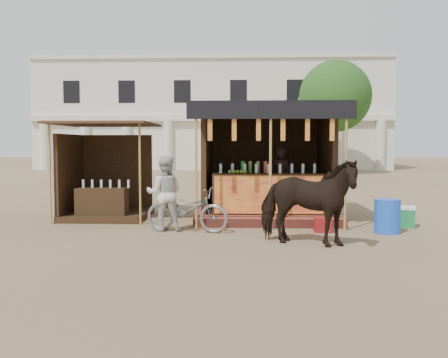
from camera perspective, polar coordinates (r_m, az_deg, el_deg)
ground at (r=9.35m, az=-0.41°, el=-7.43°), size 120.00×120.00×0.00m
main_stall at (r=12.55m, az=4.97°, el=0.19°), size 3.60×3.61×2.78m
secondary_stall at (r=12.94m, az=-13.85°, el=-0.56°), size 2.40×2.40×2.38m
cow at (r=9.20m, az=9.45°, el=-2.62°), size 2.08×1.49×1.60m
motorbike at (r=10.59m, az=-4.26°, el=-3.50°), size 1.89×1.01×0.94m
bystander at (r=10.70m, az=-6.80°, el=-1.65°), size 0.85×0.69×1.61m
blue_barrel at (r=10.96m, az=18.15°, el=-4.05°), size 0.70×0.70×0.71m
red_crate at (r=10.80m, az=11.19°, el=-5.14°), size 0.38×0.44×0.30m
cooler at (r=11.93m, az=19.50°, el=-4.04°), size 0.74×0.60×0.46m
background_building at (r=39.23m, az=-1.22°, el=7.11°), size 26.00×7.45×8.18m
tree at (r=31.87m, az=12.20°, el=8.91°), size 4.50×4.40×7.00m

